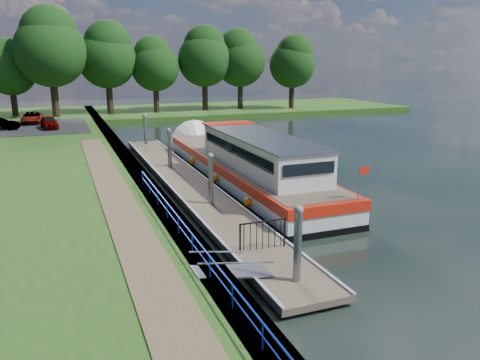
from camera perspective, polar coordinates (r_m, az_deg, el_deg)
name	(u,v)px	position (r m, az deg, el deg)	size (l,w,h in m)	color
ground	(289,285)	(16.06, 6.00, -12.63)	(160.00, 160.00, 0.00)	black
bank_edge	(138,178)	(28.81, -12.35, 0.23)	(1.10, 90.00, 0.78)	#473D2D
far_bank	(198,110)	(67.67, -5.11, 8.44)	(60.00, 18.00, 0.60)	#254C15
footpath	(121,208)	(21.78, -14.26, -3.36)	(1.60, 40.00, 0.05)	brown
carpark	(13,128)	(51.26, -25.99, 5.71)	(14.00, 12.00, 0.06)	black
blue_fence	(185,229)	(17.22, -6.74, -5.98)	(0.04, 18.04, 0.72)	#0C2DBF
pontoon	(188,185)	(27.45, -6.40, -0.66)	(2.50, 30.00, 0.56)	brown
mooring_piles	(187,167)	(27.19, -6.46, 1.57)	(0.30, 27.30, 3.55)	gray
gangway	(232,271)	(15.52, -1.01, -10.98)	(2.58, 1.00, 0.92)	#A5A8AD
gate_panel	(263,231)	(17.41, 2.79, -6.23)	(1.85, 0.05, 1.15)	black
barge	(241,163)	(28.96, 0.08, 2.06)	(4.36, 21.15, 4.78)	black
horizon_trees	(97,54)	(61.56, -17.02, 14.43)	(54.38, 10.03, 12.87)	#332316
car_a	(49,122)	(49.23, -22.25, 6.53)	(1.41, 3.50, 1.19)	#999999
car_d	(32,118)	(54.03, -24.01, 6.96)	(1.96, 4.25, 1.18)	#999999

